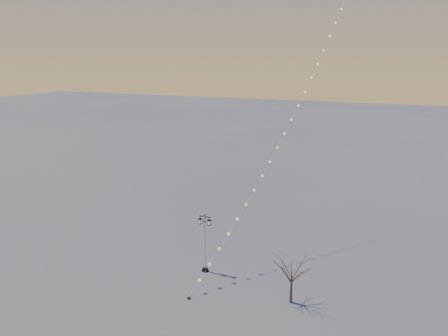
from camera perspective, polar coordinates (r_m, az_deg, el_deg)
The scene contains 4 objects.
ground at distance 35.99m, azimuth -4.25°, elevation -14.84°, with size 300.00×300.00×0.00m, color #4F5150.
street_lamp at distance 37.90m, azimuth -2.34°, elevation -8.78°, with size 1.24×0.54×4.87m.
bare_tree at distance 33.77m, azimuth 8.27°, elevation -12.26°, with size 2.15×2.15×3.56m.
kite_train at distance 45.22m, azimuth 10.37°, elevation 13.67°, with size 8.40×34.63×34.87m.
Camera 1 is at (15.10, -27.81, 17.14)m, focal length 37.51 mm.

